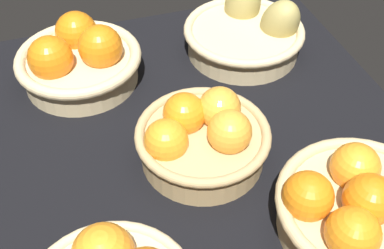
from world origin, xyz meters
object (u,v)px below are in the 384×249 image
basket_far_right (79,59)px  basket_near_left (361,210)px  basket_near_right_pears (248,31)px  basket_center (202,137)px

basket_far_right → basket_near_left: bearing=-145.4°
basket_near_left → basket_near_right_pears: 45.59cm
basket_near_left → basket_far_right: (45.81, 31.56, -0.18)cm
basket_center → basket_near_right_pears: bearing=-35.7°
basket_near_left → basket_center: 25.58cm
basket_near_left → basket_far_right: size_ratio=1.04×
basket_near_left → basket_near_right_pears: basket_near_right_pears is taller
basket_far_right → basket_near_right_pears: bearing=-90.5°
basket_far_right → basket_center: (-25.94, -15.47, -0.07)cm
basket_center → basket_near_right_pears: basket_near_right_pears is taller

